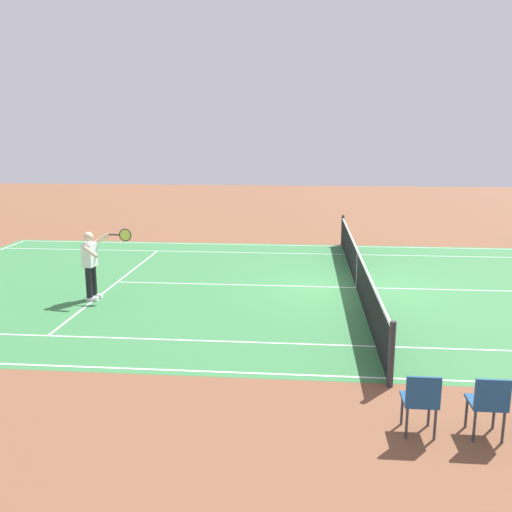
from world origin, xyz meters
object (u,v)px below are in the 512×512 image
tennis_net (357,269)px  spectator_chair_3 (421,399)px  tennis_player_near (91,262)px  spectator_chair_2 (488,402)px

tennis_net → spectator_chair_3: 7.23m
tennis_player_near → spectator_chair_2: (-7.45, 5.63, -0.41)m
tennis_net → spectator_chair_2: tennis_net is taller
tennis_player_near → spectator_chair_2: tennis_player_near is taller
tennis_net → tennis_player_near: (6.44, 1.60, 0.44)m
tennis_net → tennis_player_near: bearing=14.0°
tennis_net → spectator_chair_2: (-1.02, 7.23, 0.03)m
tennis_net → spectator_chair_3: bearing=91.3°
spectator_chair_2 → spectator_chair_3: size_ratio=1.00×
tennis_net → tennis_player_near: tennis_player_near is taller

